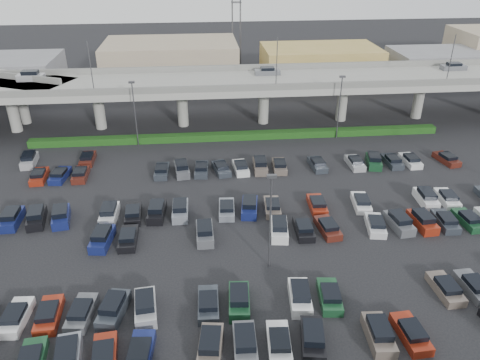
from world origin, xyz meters
name	(u,v)px	position (x,y,z in m)	size (l,w,h in m)	color
ground	(258,222)	(0.00, 0.00, 0.00)	(280.00, 280.00, 0.00)	black
overpass	(233,85)	(-0.25, 32.03, 6.97)	(150.00, 13.00, 15.80)	gray
hedge	(239,136)	(0.00, 25.00, 0.55)	(66.00, 1.60, 1.10)	#133B11
parked_cars	(251,237)	(-1.34, -3.81, 0.62)	(63.13, 41.61, 1.67)	white
light_poles	(221,168)	(-4.13, 2.00, 6.24)	(66.90, 48.38, 10.30)	#46464B
distant_buildings	(277,60)	(12.38, 61.81, 3.74)	(138.00, 24.00, 9.00)	slate
comm_tower	(236,0)	(4.00, 74.00, 15.61)	(2.40, 2.40, 30.00)	#46464B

